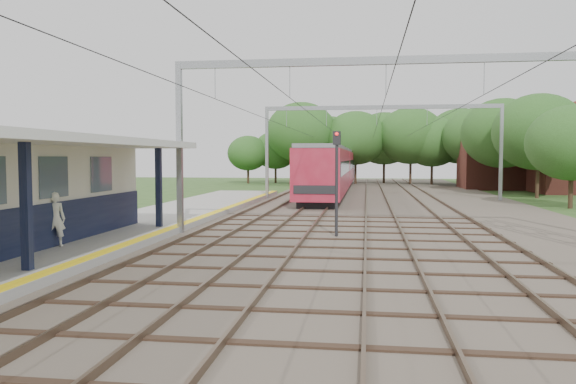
{
  "coord_description": "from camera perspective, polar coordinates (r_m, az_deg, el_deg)",
  "views": [
    {
      "loc": [
        2.51,
        -6.87,
        3.16
      ],
      "look_at": [
        -1.04,
        18.34,
        1.6
      ],
      "focal_mm": 35.0,
      "sensor_mm": 36.0,
      "label": 1
    }
  ],
  "objects": [
    {
      "name": "ballast_bed",
      "position": [
        37.03,
        10.3,
        -1.37
      ],
      "size": [
        18.0,
        90.0,
        0.1
      ],
      "primitive_type": "cube",
      "color": "#473D33",
      "rests_on": "ground"
    },
    {
      "name": "platform",
      "position": [
        23.34,
        -17.5,
        -4.0
      ],
      "size": [
        5.0,
        52.0,
        0.35
      ],
      "primitive_type": "cube",
      "color": "gray",
      "rests_on": "ground"
    },
    {
      "name": "yellow_stripe",
      "position": [
        22.45,
        -12.31,
        -3.75
      ],
      "size": [
        0.45,
        52.0,
        0.01
      ],
      "primitive_type": "cube",
      "color": "yellow",
      "rests_on": "platform"
    },
    {
      "name": "rail_tracks",
      "position": [
        37.01,
        6.43,
        -1.14
      ],
      "size": [
        11.8,
        88.0,
        0.15
      ],
      "color": "brown",
      "rests_on": "ballast_bed"
    },
    {
      "name": "catenary_system",
      "position": [
        32.25,
        9.64,
        7.64
      ],
      "size": [
        17.22,
        88.0,
        7.0
      ],
      "color": "gray",
      "rests_on": "ground"
    },
    {
      "name": "tree_band",
      "position": [
        64.03,
        9.24,
        5.03
      ],
      "size": [
        31.72,
        30.88,
        8.82
      ],
      "color": "#382619",
      "rests_on": "ground"
    },
    {
      "name": "house_far",
      "position": [
        60.4,
        20.96,
        3.34
      ],
      "size": [
        8.0,
        6.12,
        8.66
      ],
      "color": "brown",
      "rests_on": "ground"
    },
    {
      "name": "person",
      "position": [
        19.23,
        -22.61,
        -2.56
      ],
      "size": [
        0.74,
        0.62,
        1.74
      ],
      "primitive_type": "imported",
      "rotation": [
        0.0,
        0.0,
        3.53
      ],
      "color": "white",
      "rests_on": "platform"
    },
    {
      "name": "train",
      "position": [
        51.07,
        4.64,
        2.38
      ],
      "size": [
        2.97,
        36.96,
        3.9
      ],
      "color": "black",
      "rests_on": "ballast_bed"
    },
    {
      "name": "signal_post",
      "position": [
        21.79,
        4.96,
        2.01
      ],
      "size": [
        0.3,
        0.27,
        4.18
      ],
      "rotation": [
        0.0,
        0.0,
        -0.1
      ],
      "color": "black",
      "rests_on": "ground"
    }
  ]
}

